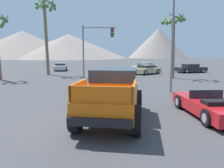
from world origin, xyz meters
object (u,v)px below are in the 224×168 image
object	(u,v)px
parked_car_tan	(147,69)
palm_tree_leaning	(173,29)
parked_car_white	(145,66)
traffic_light_main	(96,41)
parked_car_silver	(61,67)
street_lamp_post	(174,13)
orange_pickup_truck	(113,91)
parked_car_dark	(191,68)
red_convertible_car	(211,106)
palm_tree_tall	(46,18)

from	to	relation	value
parked_car_tan	palm_tree_leaning	size ratio (longest dim) A/B	0.61
parked_car_white	traffic_light_main	size ratio (longest dim) A/B	0.83
parked_car_silver	street_lamp_post	xyz separation A→B (m)	(12.17, -19.60, 4.60)
orange_pickup_truck	palm_tree_leaning	world-z (taller)	palm_tree_leaning
parked_car_dark	red_convertible_car	bearing A→B (deg)	-34.46
parked_car_white	traffic_light_main	bearing A→B (deg)	-54.00
parked_car_white	traffic_light_main	distance (m)	14.72
palm_tree_leaning	orange_pickup_truck	bearing A→B (deg)	-112.94
palm_tree_leaning	parked_car_white	bearing A→B (deg)	94.76
orange_pickup_truck	parked_car_white	distance (m)	27.50
red_convertible_car	parked_car_white	world-z (taller)	parked_car_white
orange_pickup_truck	parked_car_dark	world-z (taller)	orange_pickup_truck
palm_tree_tall	street_lamp_post	bearing A→B (deg)	-45.97
orange_pickup_truck	red_convertible_car	bearing A→B (deg)	12.30
parked_car_white	palm_tree_tall	distance (m)	17.02
parked_car_white	traffic_light_main	xyz separation A→B (m)	(-6.99, -12.54, 3.27)
red_convertible_car	street_lamp_post	world-z (taller)	street_lamp_post
red_convertible_car	palm_tree_leaning	xyz separation A→B (m)	(2.14, 14.35, 4.72)
parked_car_dark	parked_car_tan	world-z (taller)	parked_car_dark
red_convertible_car	parked_car_white	bearing A→B (deg)	83.14
red_convertible_car	street_lamp_post	bearing A→B (deg)	87.56
traffic_light_main	street_lamp_post	distance (m)	10.26
parked_car_white	palm_tree_leaning	xyz separation A→B (m)	(1.03, -12.32, 4.57)
orange_pickup_truck	parked_car_silver	world-z (taller)	orange_pickup_truck
orange_pickup_truck	parked_car_white	world-z (taller)	orange_pickup_truck
parked_car_tan	street_lamp_post	bearing A→B (deg)	-45.18
parked_car_white	traffic_light_main	world-z (taller)	traffic_light_main
parked_car_dark	traffic_light_main	size ratio (longest dim) A/B	0.82
traffic_light_main	palm_tree_leaning	world-z (taller)	palm_tree_leaning
red_convertible_car	parked_car_silver	world-z (taller)	parked_car_silver
red_convertible_car	traffic_light_main	bearing A→B (deg)	108.11
parked_car_dark	palm_tree_tall	bearing A→B (deg)	-96.93
parked_car_tan	palm_tree_leaning	world-z (taller)	palm_tree_leaning
red_convertible_car	palm_tree_leaning	size ratio (longest dim) A/B	0.64
street_lamp_post	palm_tree_tall	xyz separation A→B (m)	(-11.99, 12.41, 1.63)
parked_car_tan	red_convertible_car	bearing A→B (deg)	-44.11
traffic_light_main	street_lamp_post	world-z (taller)	street_lamp_post
red_convertible_car	parked_car_dark	size ratio (longest dim) A/B	0.97
red_convertible_car	parked_car_dark	bearing A→B (deg)	68.29
parked_car_tan	palm_tree_tall	bearing A→B (deg)	-128.66
red_convertible_car	street_lamp_post	size ratio (longest dim) A/B	0.50
parked_car_silver	traffic_light_main	size ratio (longest dim) A/B	0.84
parked_car_silver	street_lamp_post	size ratio (longest dim) A/B	0.52
orange_pickup_truck	red_convertible_car	size ratio (longest dim) A/B	1.17
red_convertible_car	parked_car_silver	size ratio (longest dim) A/B	0.95
red_convertible_car	parked_car_white	size ratio (longest dim) A/B	0.96
orange_pickup_truck	parked_car_tan	distance (m)	19.95
parked_car_dark	street_lamp_post	xyz separation A→B (m)	(-6.88, -15.83, 4.59)
street_lamp_post	parked_car_white	bearing A→B (deg)	86.41
parked_car_dark	parked_car_white	bearing A→B (deg)	-150.06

